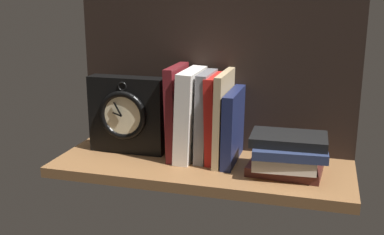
% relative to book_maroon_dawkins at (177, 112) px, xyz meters
% --- Properties ---
extents(ground_plane, '(0.73, 0.27, 0.03)m').
position_rel_book_maroon_dawkins_xyz_m(ground_plane, '(0.07, -0.04, -0.13)').
color(ground_plane, brown).
extents(back_panel, '(0.73, 0.01, 0.42)m').
position_rel_book_maroon_dawkins_xyz_m(back_panel, '(0.07, 0.09, 0.09)').
color(back_panel, black).
rests_on(back_panel, ground_plane).
extents(book_maroon_dawkins, '(0.03, 0.14, 0.23)m').
position_rel_book_maroon_dawkins_xyz_m(book_maroon_dawkins, '(0.00, 0.00, 0.00)').
color(book_maroon_dawkins, maroon).
rests_on(book_maroon_dawkins, ground_plane).
extents(book_white_catcher, '(0.05, 0.16, 0.22)m').
position_rel_book_maroon_dawkins_xyz_m(book_white_catcher, '(0.03, 0.00, -0.00)').
color(book_white_catcher, silver).
rests_on(book_white_catcher, ground_plane).
extents(book_gray_chess, '(0.03, 0.12, 0.22)m').
position_rel_book_maroon_dawkins_xyz_m(book_gray_chess, '(0.07, 0.00, -0.01)').
color(book_gray_chess, gray).
rests_on(book_gray_chess, ground_plane).
extents(book_red_requiem, '(0.03, 0.13, 0.21)m').
position_rel_book_maroon_dawkins_xyz_m(book_red_requiem, '(0.10, 0.00, -0.01)').
color(book_red_requiem, red).
rests_on(book_red_requiem, ground_plane).
extents(book_tan_shortstories, '(0.02, 0.17, 0.22)m').
position_rel_book_maroon_dawkins_xyz_m(book_tan_shortstories, '(0.12, 0.00, -0.01)').
color(book_tan_shortstories, tan).
rests_on(book_tan_shortstories, ground_plane).
extents(book_navy_bierce, '(0.03, 0.17, 0.18)m').
position_rel_book_maroon_dawkins_xyz_m(book_navy_bierce, '(0.14, 0.00, -0.03)').
color(book_navy_bierce, '#192147').
rests_on(book_navy_bierce, ground_plane).
extents(framed_clock, '(0.20, 0.06, 0.20)m').
position_rel_book_maroon_dawkins_xyz_m(framed_clock, '(-0.14, -0.01, -0.02)').
color(framed_clock, black).
rests_on(framed_clock, ground_plane).
extents(book_stack_side, '(0.18, 0.15, 0.09)m').
position_rel_book_maroon_dawkins_xyz_m(book_stack_side, '(0.28, -0.05, -0.07)').
color(book_stack_side, '#471E19').
rests_on(book_stack_side, ground_plane).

